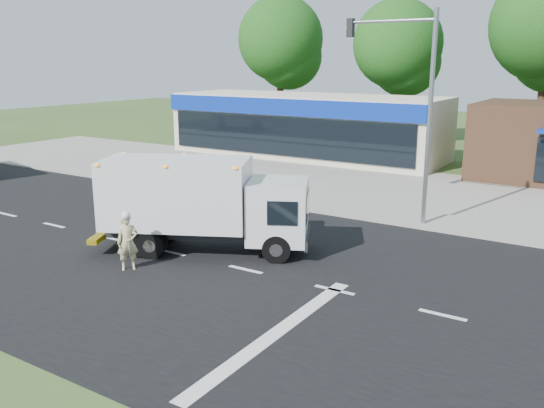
{
  "coord_description": "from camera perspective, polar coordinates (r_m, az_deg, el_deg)",
  "views": [
    {
      "loc": [
        9.5,
        -13.48,
        6.2
      ],
      "look_at": [
        -0.12,
        1.68,
        1.7
      ],
      "focal_mm": 38.0,
      "sensor_mm": 36.0,
      "label": 1
    }
  ],
  "objects": [
    {
      "name": "retail_strip_mall",
      "position": [
        38.41,
        3.43,
        7.79
      ],
      "size": [
        18.0,
        6.2,
        4.0
      ],
      "color": "beige",
      "rests_on": "ground"
    },
    {
      "name": "sidewalk",
      "position": [
        24.45,
        8.45,
        -0.63
      ],
      "size": [
        60.0,
        2.4,
        0.12
      ],
      "primitive_type": "cube",
      "color": "gray",
      "rests_on": "ground"
    },
    {
      "name": "emergency_worker",
      "position": [
        17.89,
        -14.11,
        -3.59
      ],
      "size": [
        0.73,
        0.75,
        1.84
      ],
      "rotation": [
        0.0,
        0.0,
        0.85
      ],
      "color": "#C5B983",
      "rests_on": "ground"
    },
    {
      "name": "parking_apron",
      "position": [
        29.72,
        13.03,
        1.69
      ],
      "size": [
        60.0,
        9.0,
        0.02
      ],
      "primitive_type": "cube",
      "color": "gray",
      "rests_on": "ground"
    },
    {
      "name": "background_trees",
      "position": [
        42.92,
        19.1,
        14.91
      ],
      "size": [
        36.77,
        7.39,
        12.1
      ],
      "color": "#332114",
      "rests_on": "ground"
    },
    {
      "name": "ground",
      "position": [
        17.61,
        -2.62,
        -6.55
      ],
      "size": [
        120.0,
        120.0,
        0.0
      ],
      "primitive_type": "plane",
      "color": "#385123",
      "rests_on": "ground"
    },
    {
      "name": "traffic_signal_pole",
      "position": [
        22.29,
        13.88,
        10.39
      ],
      "size": [
        3.51,
        0.25,
        8.0
      ],
      "color": "gray",
      "rests_on": "ground"
    },
    {
      "name": "road_asphalt",
      "position": [
        17.61,
        -2.62,
        -6.53
      ],
      "size": [
        60.0,
        14.0,
        0.02
      ],
      "primitive_type": "cube",
      "color": "black",
      "rests_on": "ground"
    },
    {
      "name": "lane_markings",
      "position": [
        15.86,
        -1.4,
        -8.87
      ],
      "size": [
        55.2,
        7.0,
        0.01
      ],
      "color": "silver",
      "rests_on": "road_asphalt"
    },
    {
      "name": "ems_box_truck",
      "position": [
        18.97,
        -7.18,
        0.51
      ],
      "size": [
        7.23,
        5.0,
        3.1
      ],
      "rotation": [
        0.0,
        0.0,
        0.45
      ],
      "color": "black",
      "rests_on": "ground"
    }
  ]
}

